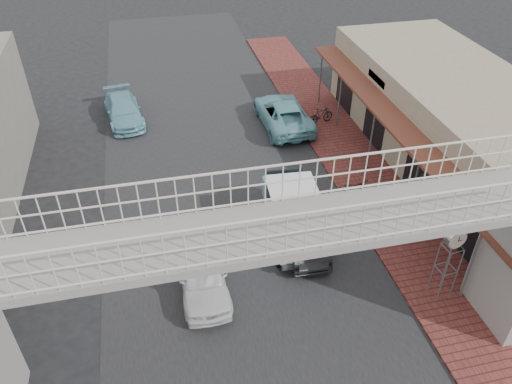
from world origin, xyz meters
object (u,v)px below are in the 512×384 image
motorcycle_far (321,115)px  arrow_sign (430,188)px  motorcycle_near (352,188)px  street_clock (454,242)px  white_hatchback (202,273)px  dark_sedan (300,229)px  angkot_van (295,212)px  angkot_far (123,110)px  angkot_curb (283,113)px

motorcycle_far → arrow_sign: bearing=170.1°
motorcycle_near → street_clock: bearing=-171.1°
motorcycle_far → white_hatchback: bearing=128.7°
dark_sedan → angkot_van: bearing=114.2°
motorcycle_near → angkot_van: bearing=120.2°
white_hatchback → angkot_far: bearing=100.8°
motorcycle_far → dark_sedan: bearing=142.3°
motorcycle_near → angkot_far: bearing=44.9°
street_clock → white_hatchback: bearing=156.9°
angkot_van → arrow_sign: arrow_sign is taller
angkot_curb → angkot_van: (-1.99, -8.79, 0.59)m
angkot_van → street_clock: 5.71m
white_hatchback → angkot_van: (3.78, 1.76, 0.62)m
dark_sedan → street_clock: street_clock is taller
angkot_far → motorcycle_near: angkot_far is taller
angkot_van → arrow_sign: size_ratio=1.46×
angkot_curb → white_hatchback: bearing=60.3°
arrow_sign → white_hatchback: bearing=-172.9°
street_clock → arrow_sign: bearing=68.9°
white_hatchback → angkot_van: 4.21m
angkot_curb → street_clock: bearing=97.7°
arrow_sign → angkot_curb: bearing=108.1°
angkot_van → motorcycle_far: (3.95, 8.38, -0.75)m
angkot_far → angkot_van: 12.82m
street_clock → arrow_sign: (0.67, 2.76, 0.01)m
dark_sedan → arrow_sign: arrow_sign is taller
street_clock → arrow_sign: arrow_sign is taller
angkot_van → motorcycle_near: 3.63m
dark_sedan → motorcycle_near: dark_sedan is taller
angkot_curb → angkot_far: size_ratio=1.17×
motorcycle_near → motorcycle_far: 6.65m
dark_sedan → angkot_curb: angkot_curb is taller
dark_sedan → angkot_far: bearing=120.6°
motorcycle_far → angkot_van: bearing=140.8°
street_clock → arrow_sign: size_ratio=0.97×
white_hatchback → dark_sedan: 4.17m
angkot_curb → angkot_far: (-8.20, 2.40, -0.08)m
motorcycle_far → angkot_curb: bearing=64.1°
white_hatchback → angkot_far: (-2.44, 12.95, -0.05)m
angkot_van → angkot_far: bearing=123.2°
angkot_far → motorcycle_far: size_ratio=2.88×
motorcycle_near → dark_sedan: bearing=125.6°
angkot_far → angkot_curb: bearing=-24.1°
dark_sedan → arrow_sign: 4.94m
motorcycle_near → white_hatchback: bearing=117.5°
white_hatchback → dark_sedan: bearing=20.4°
dark_sedan → angkot_far: dark_sedan is taller
dark_sedan → street_clock: size_ratio=1.40×
angkot_curb → angkot_far: 8.55m
dark_sedan → motorcycle_near: bearing=37.0°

